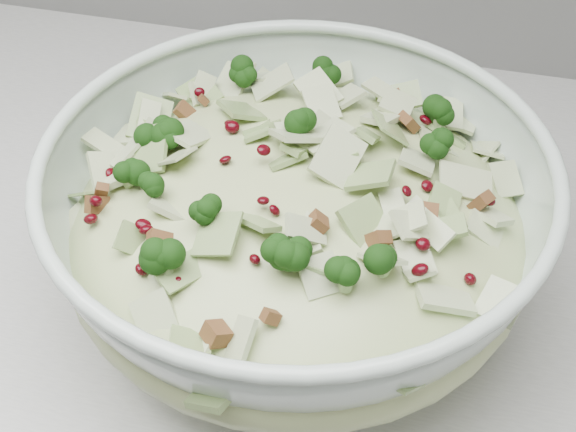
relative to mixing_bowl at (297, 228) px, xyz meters
name	(u,v)px	position (x,y,z in m)	size (l,w,h in m)	color
mixing_bowl	(297,228)	(0.00, 0.00, 0.00)	(0.44, 0.44, 0.15)	silver
salad	(297,205)	(0.00, 0.00, 0.02)	(0.46, 0.46, 0.15)	#C0CB8B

